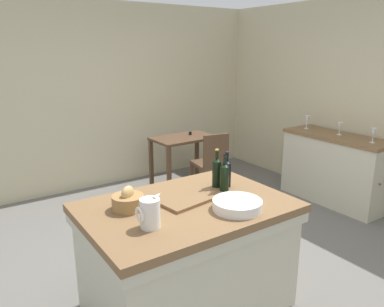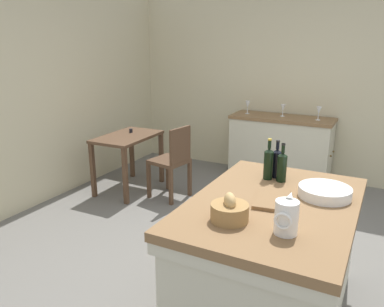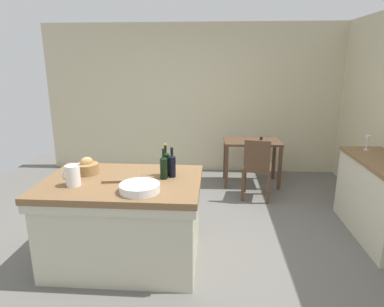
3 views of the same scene
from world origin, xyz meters
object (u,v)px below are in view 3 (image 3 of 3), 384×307
object	(u,v)px
island_table	(124,218)
wine_glass_middle	(367,140)
wine_bottle_dark	(172,165)
side_cabinet	(380,199)
cutting_board	(123,178)
wash_bowl	(140,188)
pitcher	(73,175)
wine_bottle_green	(164,167)
bread_basket	(87,168)
wooden_chair	(257,167)
writing_desk	(252,148)
wine_bottle_amber	(166,163)

from	to	relation	value
island_table	wine_glass_middle	distance (m)	3.04
island_table	wine_bottle_dark	world-z (taller)	wine_bottle_dark
side_cabinet	wine_bottle_dark	xyz separation A→B (m)	(-2.28, -0.56, 0.53)
cutting_board	wash_bowl	bearing A→B (deg)	-51.74
pitcher	wine_bottle_green	xyz separation A→B (m)	(0.80, 0.24, 0.02)
side_cabinet	wine_glass_middle	bearing A→B (deg)	90.49
pitcher	bread_basket	xyz separation A→B (m)	(0.00, 0.33, -0.04)
wooden_chair	wine_bottle_green	world-z (taller)	wine_bottle_green
wash_bowl	wine_bottle_green	bearing A→B (deg)	64.98
bread_basket	cutting_board	xyz separation A→B (m)	(0.40, -0.14, -0.05)
writing_desk	bread_basket	xyz separation A→B (m)	(-1.88, -2.17, 0.31)
wooden_chair	bread_basket	world-z (taller)	bread_basket
bread_basket	wine_bottle_green	size ratio (longest dim) A/B	0.76
wooden_chair	wash_bowl	world-z (taller)	wash_bowl
wine_glass_middle	wine_bottle_green	bearing A→B (deg)	-154.57
wine_bottle_amber	wooden_chair	bearing A→B (deg)	53.96
island_table	pitcher	xyz separation A→B (m)	(-0.40, -0.18, 0.50)
pitcher	island_table	bearing A→B (deg)	24.17
cutting_board	wine_bottle_dark	distance (m)	0.49
pitcher	wine_glass_middle	bearing A→B (deg)	23.32
pitcher	cutting_board	xyz separation A→B (m)	(0.40, 0.19, -0.09)
side_cabinet	bread_basket	bearing A→B (deg)	-170.51
island_table	wooden_chair	xyz separation A→B (m)	(1.49, 1.66, 0.03)
writing_desk	wooden_chair	xyz separation A→B (m)	(0.01, -0.66, -0.11)
island_table	wine_bottle_green	world-z (taller)	wine_bottle_green
wine_bottle_dark	wine_bottle_green	world-z (taller)	wine_bottle_dark
pitcher	cutting_board	bearing A→B (deg)	25.52
pitcher	cutting_board	world-z (taller)	pitcher
island_table	wine_bottle_amber	world-z (taller)	wine_bottle_amber
island_table	wine_bottle_green	bearing A→B (deg)	8.54
island_table	pitcher	distance (m)	0.66
side_cabinet	wash_bowl	distance (m)	2.73
wine_bottle_dark	pitcher	bearing A→B (deg)	-160.97
writing_desk	wash_bowl	xyz separation A→B (m)	(-1.24, -2.60, 0.29)
wine_bottle_green	wine_glass_middle	xyz separation A→B (m)	(2.35, 1.12, 0.04)
pitcher	wine_bottle_amber	world-z (taller)	wine_bottle_amber
island_table	wine_bottle_dark	size ratio (longest dim) A/B	5.06
side_cabinet	bread_basket	distance (m)	3.23
island_table	wine_bottle_green	xyz separation A→B (m)	(0.40, 0.06, 0.52)
island_table	wine_glass_middle	world-z (taller)	wine_glass_middle
wine_bottle_amber	wine_bottle_green	world-z (taller)	wine_bottle_amber
wine_glass_middle	wine_bottle_dark	bearing A→B (deg)	-155.12
side_cabinet	bread_basket	world-z (taller)	bread_basket
wooden_chair	wine_bottle_green	bearing A→B (deg)	-124.27
wine_bottle_green	wine_bottle_amber	bearing A→B (deg)	88.66
wooden_chair	wine_glass_middle	xyz separation A→B (m)	(1.26, -0.48, 0.53)
wine_glass_middle	wash_bowl	bearing A→B (deg)	-149.82
wooden_chair	cutting_board	size ratio (longest dim) A/B	2.54
wine_bottle_amber	wine_glass_middle	world-z (taller)	wine_bottle_amber
wine_bottle_dark	writing_desk	bearing A→B (deg)	65.34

